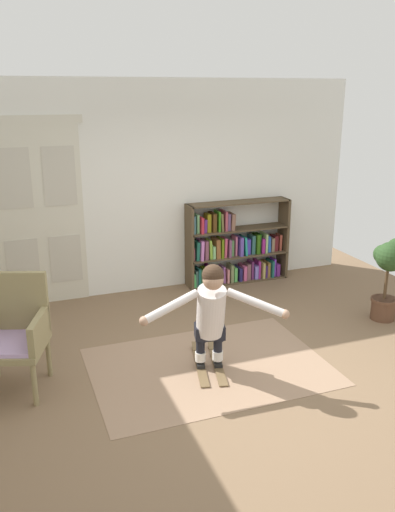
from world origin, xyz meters
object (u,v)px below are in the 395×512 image
object	(u,v)px
potted_plant	(389,269)
person_skier	(211,310)
bookshelf	(233,249)
skis_pair	(209,363)
wicker_chair	(13,331)

from	to	relation	value
potted_plant	person_skier	world-z (taller)	person_skier
bookshelf	skis_pair	world-z (taller)	bookshelf
bookshelf	potted_plant	bearing A→B (deg)	-58.01
wicker_chair	person_skier	distance (m)	1.89
potted_plant	person_skier	distance (m)	2.54
bookshelf	person_skier	size ratio (longest dim) A/B	1.12
bookshelf	skis_pair	size ratio (longest dim) A/B	1.73
skis_pair	potted_plant	bearing A→B (deg)	6.79
bookshelf	person_skier	distance (m)	2.71
person_skier	wicker_chair	bearing A→B (deg)	166.67
wicker_chair	potted_plant	distance (m)	4.34
bookshelf	wicker_chair	world-z (taller)	bookshelf
wicker_chair	person_skier	xyz separation A→B (m)	(1.83, -0.43, 0.11)
wicker_chair	potted_plant	xyz separation A→B (m)	(4.34, 0.02, 0.08)
potted_plant	skis_pair	distance (m)	2.56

